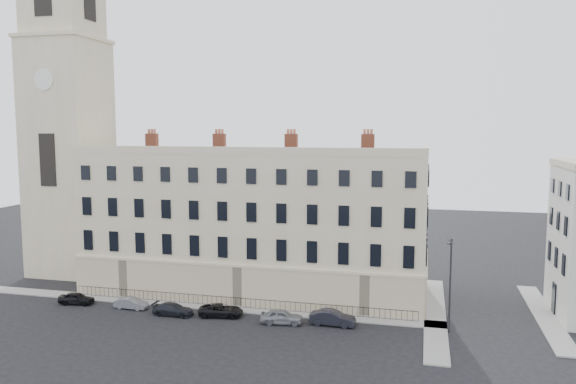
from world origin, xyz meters
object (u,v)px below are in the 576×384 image
Objects in this scene: streetlamp at (450,281)px; car_f at (333,318)px; car_b at (131,303)px; car_c at (173,309)px; car_e at (282,317)px; car_a at (77,298)px; car_d at (221,310)px.

car_f is at bearing 171.83° from streetlamp.
car_c is at bearing -98.75° from car_b.
streetlamp is (29.93, 0.70, 4.03)m from car_b.
car_a is at bearing 80.50° from car_e.
car_e is (21.44, -0.57, 0.06)m from car_a.
car_f is at bearing -96.72° from car_a.
streetlamp is at bearing -84.29° from car_f.
car_d is 1.08× the size of car_e.
car_c is 15.11m from car_f.
car_e is at bearing -91.53° from car_b.
car_c is 1.02× the size of car_e.
car_a is 6.07m from car_b.
streetlamp reaches higher than car_d.
car_e is at bearing 101.37° from car_f.
car_e is at bearing -98.56° from car_a.
car_d is at bearing 76.53° from car_e.
car_d is (9.33, -0.02, 0.03)m from car_b.
car_e is at bearing -104.61° from car_d.
car_b is 0.40× the size of streetlamp.
car_a is 10.92m from car_c.
car_b is (6.07, 0.03, -0.05)m from car_a.
car_c is at bearing 95.88° from car_f.
car_c is (10.89, -0.77, -0.03)m from car_a.
car_c is 0.95× the size of car_f.
car_b is at bearing 79.77° from car_e.
streetlamp is at bearing -95.89° from car_a.
car_a is 0.43× the size of streetlamp.
car_a is 21.45m from car_e.
car_b is at bearing -96.72° from car_a.
car_e is 0.94× the size of car_f.
streetlamp reaches higher than car_a.
car_a is 36.23m from streetlamp.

